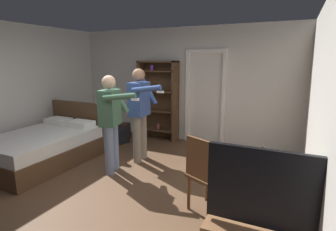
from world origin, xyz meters
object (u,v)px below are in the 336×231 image
object	(u,v)px
bottle_on_table	(262,158)
suitcase_dark	(116,134)
wooden_chair	(204,172)
person_blue_shirt	(111,118)
suitcase_small	(120,131)
laptop	(247,159)
person_striped_shirt	(140,108)
bed	(45,146)
side_table	(249,180)
bookshelf	(159,98)

from	to	relation	value
bottle_on_table	suitcase_dark	world-z (taller)	bottle_on_table
wooden_chair	person_blue_shirt	xyz separation A→B (m)	(-1.81, 0.54, 0.41)
suitcase_dark	suitcase_small	world-z (taller)	suitcase_small
suitcase_small	laptop	bearing A→B (deg)	-48.87
wooden_chair	person_striped_shirt	size ratio (longest dim) A/B	0.57
bed	side_table	size ratio (longest dim) A/B	2.90
person_blue_shirt	bottle_on_table	bearing A→B (deg)	-10.20
bookshelf	bottle_on_table	xyz separation A→B (m)	(2.65, -2.54, -0.21)
side_table	suitcase_dark	world-z (taller)	side_table
bed	bottle_on_table	bearing A→B (deg)	-3.78
laptop	person_blue_shirt	bearing A→B (deg)	169.94
bookshelf	laptop	distance (m)	3.53
bookshelf	person_striped_shirt	size ratio (longest dim) A/B	1.07
bottle_on_table	suitcase_dark	size ratio (longest dim) A/B	0.41
person_striped_shirt	suitcase_small	bearing A→B (deg)	140.41
side_table	person_blue_shirt	xyz separation A→B (m)	(-2.32, 0.36, 0.48)
suitcase_small	wooden_chair	bearing A→B (deg)	-54.69
laptop	bottle_on_table	distance (m)	0.19
bed	person_striped_shirt	bearing A→B (deg)	28.31
wooden_chair	suitcase_dark	world-z (taller)	wooden_chair
bottle_on_table	person_blue_shirt	distance (m)	2.50
bookshelf	bottle_on_table	size ratio (longest dim) A/B	7.72
person_blue_shirt	person_striped_shirt	distance (m)	0.69
bed	side_table	xyz separation A→B (m)	(3.75, -0.18, 0.17)
bed	suitcase_small	xyz separation A→B (m)	(0.38, 1.85, -0.12)
bed	bookshelf	distance (m)	2.69
bookshelf	person_striped_shirt	world-z (taller)	bookshelf
suitcase_small	suitcase_dark	bearing A→B (deg)	-93.50
suitcase_dark	suitcase_small	distance (m)	0.26
person_striped_shirt	wooden_chair	bearing A→B (deg)	-36.19
person_striped_shirt	suitcase_small	size ratio (longest dim) A/B	3.94
bookshelf	wooden_chair	bearing A→B (deg)	-52.86
person_striped_shirt	suitcase_dark	bearing A→B (deg)	146.94
bookshelf	person_striped_shirt	xyz separation A→B (m)	(0.35, -1.43, 0.01)
side_table	suitcase_small	world-z (taller)	side_table
side_table	person_blue_shirt	bearing A→B (deg)	171.12
laptop	person_blue_shirt	size ratio (longest dim) A/B	0.23
bed	laptop	size ratio (longest dim) A/B	5.45
bed	laptop	distance (m)	3.75
laptop	wooden_chair	bearing A→B (deg)	-164.15
bed	person_blue_shirt	world-z (taller)	person_blue_shirt
wooden_chair	suitcase_small	world-z (taller)	wooden_chair
side_table	person_striped_shirt	xyz separation A→B (m)	(-2.16, 1.03, 0.55)
bookshelf	wooden_chair	distance (m)	3.35
bed	bottle_on_table	xyz separation A→B (m)	(3.89, -0.26, 0.50)
bed	suitcase_dark	bearing A→B (deg)	74.68
laptop	person_striped_shirt	xyz separation A→B (m)	(-2.13, 1.07, 0.27)
bottle_on_table	bookshelf	bearing A→B (deg)	136.21
suitcase_dark	suitcase_small	bearing A→B (deg)	117.40
wooden_chair	suitcase_small	distance (m)	3.63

